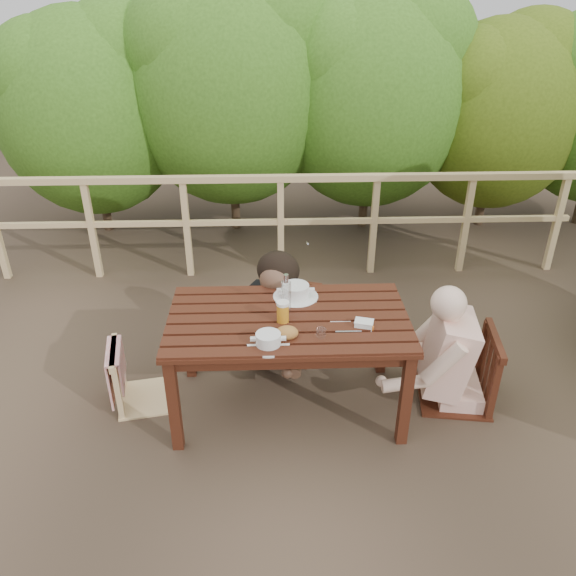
{
  "coord_description": "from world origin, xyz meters",
  "views": [
    {
      "loc": [
        -0.11,
        -3.04,
        2.6
      ],
      "look_at": [
        0.0,
        0.05,
        0.9
      ],
      "focal_mm": 35.25,
      "sensor_mm": 36.0,
      "label": 1
    }
  ],
  "objects_px": {
    "chair_right": "(463,338)",
    "butter_tub": "(364,324)",
    "woman": "(285,270)",
    "table": "(288,364)",
    "soup_near": "(268,340)",
    "bread_roll": "(287,333)",
    "tumbler": "(321,334)",
    "bottle": "(286,293)",
    "soup_far": "(296,292)",
    "chair_far": "(285,296)",
    "chair_left": "(141,350)",
    "diner_right": "(472,310)",
    "beer_glass": "(283,313)"
  },
  "relations": [
    {
      "from": "chair_left",
      "to": "woman",
      "type": "xyz_separation_m",
      "value": [
        0.98,
        0.6,
        0.28
      ]
    },
    {
      "from": "chair_left",
      "to": "tumbler",
      "type": "xyz_separation_m",
      "value": [
        1.17,
        -0.34,
        0.33
      ]
    },
    {
      "from": "chair_right",
      "to": "butter_tub",
      "type": "distance_m",
      "value": 0.76
    },
    {
      "from": "beer_glass",
      "to": "butter_tub",
      "type": "relative_size",
      "value": 1.33
    },
    {
      "from": "chair_right",
      "to": "beer_glass",
      "type": "relative_size",
      "value": 6.46
    },
    {
      "from": "chair_right",
      "to": "butter_tub",
      "type": "xyz_separation_m",
      "value": [
        -0.7,
        -0.17,
        0.24
      ]
    },
    {
      "from": "chair_far",
      "to": "tumbler",
      "type": "distance_m",
      "value": 0.97
    },
    {
      "from": "butter_tub",
      "to": "chair_right",
      "type": "bearing_deg",
      "value": 30.13
    },
    {
      "from": "soup_near",
      "to": "bread_roll",
      "type": "height_order",
      "value": "soup_near"
    },
    {
      "from": "woman",
      "to": "beer_glass",
      "type": "relative_size",
      "value": 9.11
    },
    {
      "from": "woman",
      "to": "chair_right",
      "type": "bearing_deg",
      "value": 168.46
    },
    {
      "from": "chair_right",
      "to": "soup_far",
      "type": "xyz_separation_m",
      "value": [
        -1.11,
        0.21,
        0.26
      ]
    },
    {
      "from": "woman",
      "to": "diner_right",
      "type": "height_order",
      "value": "diner_right"
    },
    {
      "from": "bread_roll",
      "to": "beer_glass",
      "type": "distance_m",
      "value": 0.18
    },
    {
      "from": "table",
      "to": "bread_roll",
      "type": "height_order",
      "value": "bread_roll"
    },
    {
      "from": "chair_right",
      "to": "chair_left",
      "type": "bearing_deg",
      "value": -83.19
    },
    {
      "from": "chair_right",
      "to": "tumbler",
      "type": "height_order",
      "value": "chair_right"
    },
    {
      "from": "bread_roll",
      "to": "tumbler",
      "type": "distance_m",
      "value": 0.2
    },
    {
      "from": "soup_far",
      "to": "beer_glass",
      "type": "distance_m",
      "value": 0.32
    },
    {
      "from": "bottle",
      "to": "bread_roll",
      "type": "bearing_deg",
      "value": -91.05
    },
    {
      "from": "chair_right",
      "to": "tumbler",
      "type": "distance_m",
      "value": 1.05
    },
    {
      "from": "chair_left",
      "to": "chair_far",
      "type": "xyz_separation_m",
      "value": [
        0.98,
        0.58,
        0.06
      ]
    },
    {
      "from": "diner_right",
      "to": "soup_far",
      "type": "xyz_separation_m",
      "value": [
        -1.14,
        0.21,
        0.04
      ]
    },
    {
      "from": "chair_left",
      "to": "soup_far",
      "type": "height_order",
      "value": "chair_left"
    },
    {
      "from": "chair_left",
      "to": "table",
      "type": "bearing_deg",
      "value": -106.65
    },
    {
      "from": "table",
      "to": "soup_far",
      "type": "xyz_separation_m",
      "value": [
        0.06,
        0.26,
        0.4
      ]
    },
    {
      "from": "chair_left",
      "to": "bottle",
      "type": "distance_m",
      "value": 1.06
    },
    {
      "from": "chair_far",
      "to": "beer_glass",
      "type": "height_order",
      "value": "chair_far"
    },
    {
      "from": "woman",
      "to": "soup_far",
      "type": "xyz_separation_m",
      "value": [
        0.06,
        -0.45,
        0.06
      ]
    },
    {
      "from": "diner_right",
      "to": "bottle",
      "type": "distance_m",
      "value": 1.21
    },
    {
      "from": "chair_right",
      "to": "soup_far",
      "type": "bearing_deg",
      "value": -92.34
    },
    {
      "from": "chair_far",
      "to": "chair_right",
      "type": "bearing_deg",
      "value": -10.79
    },
    {
      "from": "woman",
      "to": "bread_roll",
      "type": "bearing_deg",
      "value": 106.83
    },
    {
      "from": "soup_near",
      "to": "butter_tub",
      "type": "distance_m",
      "value": 0.62
    },
    {
      "from": "chair_far",
      "to": "diner_right",
      "type": "distance_m",
      "value": 1.37
    },
    {
      "from": "soup_far",
      "to": "beer_glass",
      "type": "xyz_separation_m",
      "value": [
        -0.09,
        -0.31,
        0.03
      ]
    },
    {
      "from": "soup_far",
      "to": "bread_roll",
      "type": "height_order",
      "value": "soup_far"
    },
    {
      "from": "table",
      "to": "soup_near",
      "type": "bearing_deg",
      "value": -113.24
    },
    {
      "from": "soup_far",
      "to": "butter_tub",
      "type": "bearing_deg",
      "value": -43.24
    },
    {
      "from": "bread_roll",
      "to": "soup_near",
      "type": "bearing_deg",
      "value": -146.36
    },
    {
      "from": "soup_near",
      "to": "soup_far",
      "type": "relative_size",
      "value": 0.83
    },
    {
      "from": "chair_far",
      "to": "soup_near",
      "type": "height_order",
      "value": "chair_far"
    },
    {
      "from": "woman",
      "to": "soup_near",
      "type": "height_order",
      "value": "woman"
    },
    {
      "from": "chair_left",
      "to": "soup_near",
      "type": "height_order",
      "value": "chair_left"
    },
    {
      "from": "soup_near",
      "to": "bread_roll",
      "type": "distance_m",
      "value": 0.13
    },
    {
      "from": "chair_far",
      "to": "soup_far",
      "type": "xyz_separation_m",
      "value": [
        0.06,
        -0.43,
        0.28
      ]
    },
    {
      "from": "woman",
      "to": "butter_tub",
      "type": "relative_size",
      "value": 12.15
    },
    {
      "from": "bread_roll",
      "to": "diner_right",
      "type": "bearing_deg",
      "value": 12.64
    },
    {
      "from": "woman",
      "to": "soup_far",
      "type": "distance_m",
      "value": 0.46
    },
    {
      "from": "chair_right",
      "to": "diner_right",
      "type": "height_order",
      "value": "diner_right"
    }
  ]
}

